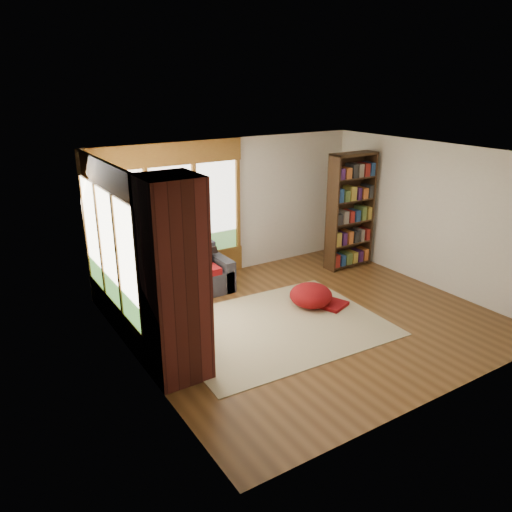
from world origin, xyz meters
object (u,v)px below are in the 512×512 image
dog_tan (162,258)px  dog_brindle (161,279)px  brick_chimney (174,281)px  sectional_sofa (152,291)px  bookshelf (351,211)px  pouf (311,295)px  area_rug (277,326)px

dog_tan → dog_brindle: size_ratio=1.29×
brick_chimney → sectional_sofa: bearing=77.7°
brick_chimney → bookshelf: (4.54, 1.81, -0.15)m
pouf → dog_brindle: (-2.36, 0.70, 0.55)m
brick_chimney → area_rug: brick_chimney is taller
sectional_sofa → bookshelf: size_ratio=0.96×
sectional_sofa → pouf: bearing=-34.6°
area_rug → bookshelf: bookshelf is taller
area_rug → bookshelf: (2.73, 1.43, 1.14)m
bookshelf → dog_tan: bearing=175.4°
pouf → dog_brindle: bearing=163.5°
area_rug → dog_tan: size_ratio=2.81×
area_rug → pouf: (0.90, 0.32, 0.20)m
sectional_sofa → area_rug: bearing=-54.5°
dog_tan → pouf: bearing=-75.4°
area_rug → bookshelf: size_ratio=1.40×
dog_tan → area_rug: bearing=-97.3°
bookshelf → sectional_sofa: bearing=176.7°
sectional_sofa → area_rug: sectional_sofa is taller
brick_chimney → dog_tan: brick_chimney is taller
area_rug → dog_tan: bearing=123.3°
bookshelf → dog_brindle: bearing=-174.4°
sectional_sofa → bookshelf: bearing=-7.2°
dog_tan → brick_chimney: bearing=-148.1°
sectional_sofa → pouf: 2.64m
area_rug → dog_brindle: bearing=145.0°
area_rug → dog_tan: 2.23m
pouf → dog_brindle: 2.52m
brick_chimney → area_rug: 2.26m
area_rug → pouf: pouf is taller
area_rug → bookshelf: 3.28m
bookshelf → dog_brindle: size_ratio=2.60×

